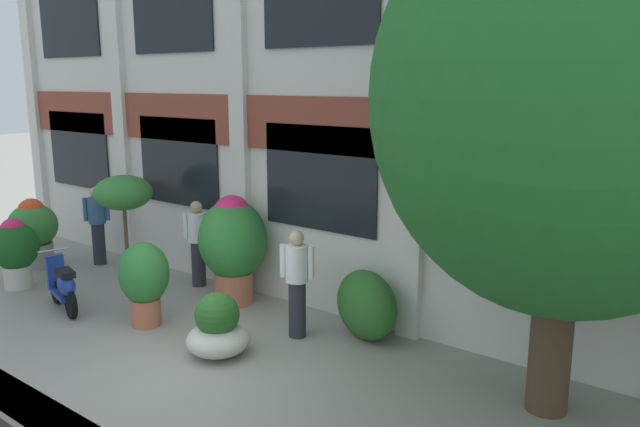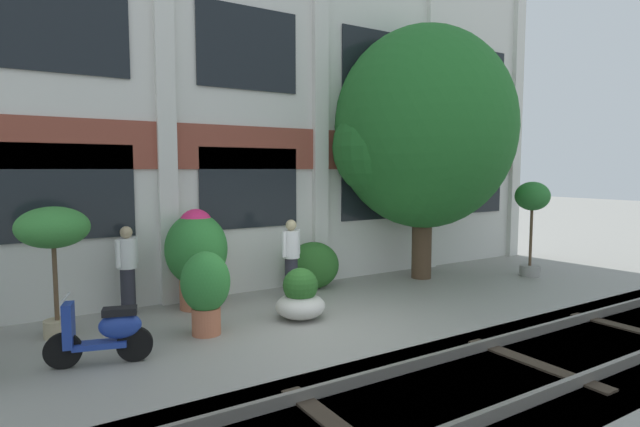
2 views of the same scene
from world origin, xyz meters
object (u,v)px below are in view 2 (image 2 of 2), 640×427
Objects in this scene: potted_plant_terracotta_small at (53,234)px; topiary_hedge at (313,266)px; scooter_second_parked at (104,333)px; resident_watching_tracks at (127,267)px; potted_plant_low_pan at (532,205)px; resident_by_doorway at (291,257)px; potted_plant_stone_basin at (206,287)px; potted_plant_wide_bowl at (300,298)px; broadleaf_tree at (424,133)px; potted_plant_ribbed_drum at (196,251)px.

potted_plant_terracotta_small is 1.77× the size of topiary_hedge.
resident_watching_tracks is at bearing -92.72° from scooter_second_parked.
potted_plant_low_pan is 1.43× the size of resident_by_doorway.
potted_plant_stone_basin is 0.82× the size of resident_by_doorway.
potted_plant_wide_bowl is 0.56× the size of resident_watching_tracks.
broadleaf_tree is 3.65× the size of resident_by_doorway.
resident_watching_tracks reaches higher than potted_plant_stone_basin.
potted_plant_ribbed_drum is 2.23m from potted_plant_wide_bowl.
potted_plant_stone_basin is (-8.31, -0.00, -1.00)m from potted_plant_low_pan.
resident_watching_tracks is at bearing -125.33° from resident_by_doorway.
potted_plant_ribbed_drum is (-5.49, 0.30, -2.40)m from broadleaf_tree.
topiary_hedge is (2.66, 0.13, -0.57)m from potted_plant_ribbed_drum.
potted_plant_terracotta_small is at bearing -169.54° from potted_plant_ribbed_drum.
scooter_second_parked is 5.10m from topiary_hedge.
potted_plant_wide_bowl is (1.34, -1.63, -0.72)m from potted_plant_ribbed_drum.
scooter_second_parked is at bearing -173.06° from potted_plant_wide_bowl.
broadleaf_tree is 4.13m from topiary_hedge.
topiary_hedge is (4.61, 2.16, 0.09)m from scooter_second_parked.
topiary_hedge is at bearing 162.23° from potted_plant_low_pan.
potted_plant_wide_bowl is 0.39× the size of potted_plant_low_pan.
potted_plant_wide_bowl is (-4.15, -1.33, -3.12)m from broadleaf_tree.
resident_by_doorway reaches higher than resident_watching_tracks.
topiary_hedge is (3.03, 1.70, -0.25)m from potted_plant_stone_basin.
resident_by_doorway is (2.17, 1.12, 0.11)m from potted_plant_stone_basin.
resident_by_doorway reaches higher than potted_plant_stone_basin.
resident_by_doorway is at bearing -141.71° from scooter_second_parked.
topiary_hedge is at bearing 171.31° from broadleaf_tree.
potted_plant_low_pan is at bearing 42.41° from resident_watching_tracks.
potted_plant_stone_basin is at bearing -167.82° from broadleaf_tree.
potted_plant_low_pan is 10.00m from scooter_second_parked.
potted_plant_ribbed_drum reaches higher than resident_by_doorway.
resident_by_doorway is at bearing 68.60° from potted_plant_wide_bowl.
potted_plant_low_pan is at bearing -6.17° from potted_plant_terracotta_small.
potted_plant_terracotta_small is (-2.41, -0.45, 0.55)m from potted_plant_ribbed_drum.
broadleaf_tree reaches higher than potted_plant_ribbed_drum.
broadleaf_tree is 8.12m from potted_plant_terracotta_small.
resident_by_doorway is at bearing -177.79° from broadleaf_tree.
broadleaf_tree is 6.00m from potted_plant_ribbed_drum.
topiary_hedge is at bearing 51.75° from resident_watching_tracks.
broadleaf_tree is 3.70× the size of resident_watching_tracks.
resident_watching_tracks is at bearing 178.07° from topiary_hedge.
potted_plant_ribbed_drum is at bearing 76.80° from potted_plant_stone_basin.
resident_watching_tracks is at bearing 175.19° from broadleaf_tree.
potted_plant_terracotta_small is at bearing -112.14° from resident_by_doorway.
potted_plant_ribbed_drum is at bearing -126.03° from resident_by_doorway.
potted_plant_terracotta_small is 5.23m from topiary_hedge.
resident_watching_tracks is at bearing 143.36° from potted_plant_wide_bowl.
potted_plant_ribbed_drum is 1.87m from resident_by_doorway.
potted_plant_stone_basin is 0.83× the size of resident_watching_tracks.
potted_plant_stone_basin is at bearing -179.97° from potted_plant_low_pan.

